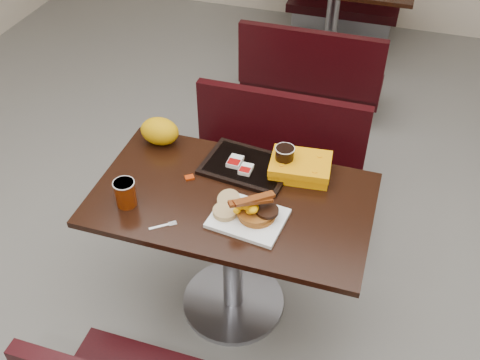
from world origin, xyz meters
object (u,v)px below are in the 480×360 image
(bench_near_n, at_px, (271,167))
(platter, at_px, (248,218))
(table_far, at_px, (332,23))
(coffee_cup_near, at_px, (125,193))
(table_near, at_px, (233,255))
(hashbrown_sleeve_right, at_px, (246,169))
(hashbrown_sleeve_left, at_px, (235,161))
(knife, at_px, (272,217))
(clamshell, at_px, (300,167))
(tray, at_px, (247,166))
(paper_bag, at_px, (160,131))
(pancake_stack, at_px, (257,213))
(fork, at_px, (159,227))
(coffee_cup_far, at_px, (284,158))
(bench_far_s, at_px, (314,66))

(bench_near_n, height_order, platter, platter)
(platter, bearing_deg, table_far, 98.82)
(bench_near_n, distance_m, coffee_cup_near, 1.07)
(table_near, bearing_deg, hashbrown_sleeve_right, 85.61)
(hashbrown_sleeve_left, xyz_separation_m, hashbrown_sleeve_right, (0.06, -0.04, -0.00))
(knife, distance_m, clamshell, 0.31)
(table_far, height_order, hashbrown_sleeve_right, hashbrown_sleeve_right)
(table_near, relative_size, knife, 8.03)
(platter, distance_m, tray, 0.34)
(paper_bag, bearing_deg, pancake_stack, -31.71)
(fork, distance_m, coffee_cup_far, 0.64)
(bench_far_s, relative_size, platter, 3.38)
(fork, xyz_separation_m, hashbrown_sleeve_right, (0.24, 0.42, 0.03))
(bench_near_n, height_order, table_far, table_far)
(clamshell, xyz_separation_m, paper_bag, (-0.69, 0.03, 0.03))
(coffee_cup_near, relative_size, fork, 1.05)
(tray, distance_m, clamshell, 0.24)
(pancake_stack, relative_size, knife, 1.04)
(bench_far_s, distance_m, pancake_stack, 2.04)
(platter, relative_size, knife, 1.98)
(tray, relative_size, paper_bag, 2.08)
(coffee_cup_far, bearing_deg, pancake_stack, -95.46)
(coffee_cup_near, height_order, fork, coffee_cup_near)
(fork, xyz_separation_m, tray, (0.23, 0.47, 0.01))
(coffee_cup_near, height_order, knife, coffee_cup_near)
(table_far, height_order, pancake_stack, pancake_stack)
(bench_far_s, height_order, knife, knife)
(platter, relative_size, coffee_cup_near, 2.47)
(fork, bearing_deg, coffee_cup_far, 14.49)
(hashbrown_sleeve_right, bearing_deg, fork, -117.82)
(hashbrown_sleeve_left, bearing_deg, paper_bag, 172.58)
(fork, height_order, hashbrown_sleeve_left, hashbrown_sleeve_left)
(platter, height_order, fork, platter)
(bench_near_n, height_order, knife, knife)
(pancake_stack, distance_m, knife, 0.07)
(table_far, height_order, clamshell, clamshell)
(platter, bearing_deg, table_near, 139.82)
(table_near, xyz_separation_m, bench_far_s, (0.00, 1.90, -0.02))
(bench_far_s, relative_size, paper_bag, 5.33)
(bench_near_n, xyz_separation_m, hashbrown_sleeve_left, (-0.05, -0.50, 0.42))
(tray, height_order, clamshell, clamshell)
(bench_near_n, bearing_deg, coffee_cup_near, -115.21)
(coffee_cup_near, bearing_deg, bench_near_n, 64.79)
(fork, distance_m, paper_bag, 0.58)
(bench_near_n, xyz_separation_m, knife, (0.20, -0.77, 0.39))
(paper_bag, bearing_deg, coffee_cup_far, -3.03)
(paper_bag, bearing_deg, knife, -27.44)
(fork, xyz_separation_m, paper_bag, (-0.22, 0.53, 0.06))
(hashbrown_sleeve_left, relative_size, clamshell, 0.30)
(pancake_stack, distance_m, fork, 0.40)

